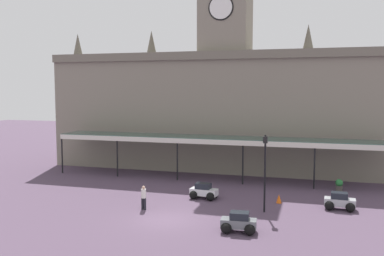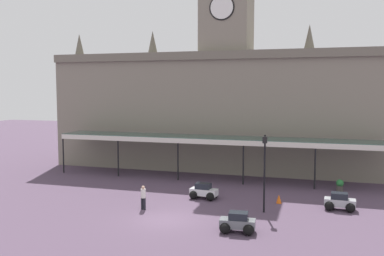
{
  "view_description": "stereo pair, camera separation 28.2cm",
  "coord_description": "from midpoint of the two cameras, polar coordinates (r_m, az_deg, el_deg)",
  "views": [
    {
      "loc": [
        8.81,
        -24.74,
        8.3
      ],
      "look_at": [
        0.0,
        5.73,
        5.35
      ],
      "focal_mm": 39.54,
      "sensor_mm": 36.0,
      "label": 1
    },
    {
      "loc": [
        9.08,
        -24.66,
        8.3
      ],
      "look_at": [
        0.0,
        5.73,
        5.35
      ],
      "focal_mm": 39.54,
      "sensor_mm": 36.0,
      "label": 2
    }
  ],
  "objects": [
    {
      "name": "traffic_cone",
      "position": [
        31.81,
        11.89,
        -9.34
      ],
      "size": [
        0.4,
        0.4,
        0.64
      ],
      "primitive_type": "cone",
      "color": "orange",
      "rests_on": "ground"
    },
    {
      "name": "victorian_lamppost",
      "position": [
        28.74,
        10.04,
        -4.89
      ],
      "size": [
        0.3,
        0.3,
        5.28
      ],
      "color": "black",
      "rests_on": "ground"
    },
    {
      "name": "ground_plane",
      "position": [
        27.55,
        -3.19,
        -12.23
      ],
      "size": [
        140.0,
        140.0,
        0.0
      ],
      "primitive_type": "plane",
      "color": "#503E52"
    },
    {
      "name": "car_silver_sedan",
      "position": [
        31.21,
        19.56,
        -9.47
      ],
      "size": [
        2.09,
        1.59,
        1.19
      ],
      "color": "#B2B5BA",
      "rests_on": "ground"
    },
    {
      "name": "planter_near_kerb",
      "position": [
        36.74,
        19.53,
        -7.27
      ],
      "size": [
        0.6,
        0.6,
        0.96
      ],
      "color": "#47423D",
      "rests_on": "ground"
    },
    {
      "name": "entrance_canopy",
      "position": [
        38.58,
        3.11,
        -1.43
      ],
      "size": [
        30.05,
        3.26,
        3.92
      ],
      "color": "#38564C",
      "rests_on": "ground"
    },
    {
      "name": "station_building",
      "position": [
        43.78,
        4.84,
        3.09
      ],
      "size": [
        36.05,
        6.7,
        19.62
      ],
      "color": "gray",
      "rests_on": "ground"
    },
    {
      "name": "car_grey_sedan",
      "position": [
        25.27,
        6.5,
        -12.7
      ],
      "size": [
        2.11,
        1.62,
        1.19
      ],
      "color": "slate",
      "rests_on": "ground"
    },
    {
      "name": "car_white_sedan",
      "position": [
        32.35,
        1.85,
        -8.64
      ],
      "size": [
        2.13,
        1.65,
        1.19
      ],
      "color": "silver",
      "rests_on": "ground"
    },
    {
      "name": "pedestrian_near_entrance",
      "position": [
        29.61,
        -6.32,
        -9.18
      ],
      "size": [
        0.38,
        0.34,
        1.67
      ],
      "color": "black",
      "rests_on": "ground"
    }
  ]
}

